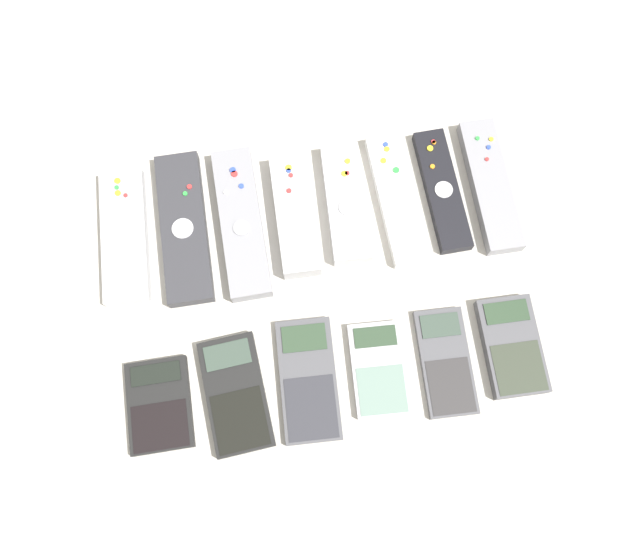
{
  "coord_description": "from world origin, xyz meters",
  "views": [
    {
      "loc": [
        -0.04,
        -0.2,
        0.78
      ],
      "look_at": [
        0.0,
        0.03,
        0.01
      ],
      "focal_mm": 35.0,
      "sensor_mm": 36.0,
      "label": 1
    }
  ],
  "objects_px": {
    "remote_6": "(442,190)",
    "calculator_5": "(512,346)",
    "calculator_1": "(236,394)",
    "remote_5": "(396,199)",
    "remote_3": "(295,215)",
    "remote_4": "(346,203)",
    "remote_7": "(490,185)",
    "remote_2": "(241,223)",
    "remote_1": "(184,228)",
    "remote_0": "(125,236)",
    "calculator_4": "(446,362)",
    "calculator_3": "(379,369)",
    "calculator_0": "(159,405)",
    "calculator_2": "(308,380)"
  },
  "relations": [
    {
      "from": "remote_6",
      "to": "calculator_5",
      "type": "bearing_deg",
      "value": -80.73
    },
    {
      "from": "calculator_1",
      "to": "remote_5",
      "type": "bearing_deg",
      "value": 38.44
    },
    {
      "from": "remote_3",
      "to": "remote_6",
      "type": "height_order",
      "value": "remote_3"
    },
    {
      "from": "remote_4",
      "to": "calculator_5",
      "type": "height_order",
      "value": "remote_4"
    },
    {
      "from": "remote_7",
      "to": "calculator_5",
      "type": "bearing_deg",
      "value": -95.96
    },
    {
      "from": "remote_2",
      "to": "remote_5",
      "type": "distance_m",
      "value": 0.21
    },
    {
      "from": "remote_1",
      "to": "remote_5",
      "type": "xyz_separation_m",
      "value": [
        0.29,
        -0.0,
        -0.0
      ]
    },
    {
      "from": "remote_6",
      "to": "calculator_5",
      "type": "distance_m",
      "value": 0.23
    },
    {
      "from": "remote_2",
      "to": "remote_6",
      "type": "height_order",
      "value": "remote_2"
    },
    {
      "from": "remote_0",
      "to": "remote_1",
      "type": "xyz_separation_m",
      "value": [
        0.08,
        -0.0,
        0.0
      ]
    },
    {
      "from": "remote_2",
      "to": "remote_3",
      "type": "bearing_deg",
      "value": -1.98
    },
    {
      "from": "remote_3",
      "to": "calculator_1",
      "type": "bearing_deg",
      "value": -114.65
    },
    {
      "from": "remote_1",
      "to": "remote_2",
      "type": "xyz_separation_m",
      "value": [
        0.08,
        -0.01,
        0.0
      ]
    },
    {
      "from": "calculator_4",
      "to": "remote_1",
      "type": "bearing_deg",
      "value": 145.66
    },
    {
      "from": "remote_5",
      "to": "calculator_3",
      "type": "bearing_deg",
      "value": -108.23
    },
    {
      "from": "remote_3",
      "to": "remote_4",
      "type": "bearing_deg",
      "value": 6.93
    },
    {
      "from": "calculator_4",
      "to": "calculator_0",
      "type": "bearing_deg",
      "value": -177.98
    },
    {
      "from": "remote_6",
      "to": "calculator_3",
      "type": "xyz_separation_m",
      "value": [
        -0.13,
        -0.22,
        -0.0
      ]
    },
    {
      "from": "remote_0",
      "to": "remote_1",
      "type": "relative_size",
      "value": 0.88
    },
    {
      "from": "remote_2",
      "to": "remote_5",
      "type": "bearing_deg",
      "value": -0.08
    },
    {
      "from": "remote_7",
      "to": "calculator_3",
      "type": "xyz_separation_m",
      "value": [
        -0.2,
        -0.22,
        -0.0
      ]
    },
    {
      "from": "calculator_4",
      "to": "calculator_5",
      "type": "relative_size",
      "value": 1.09
    },
    {
      "from": "remote_0",
      "to": "remote_7",
      "type": "xyz_separation_m",
      "value": [
        0.49,
        -0.01,
        0.0
      ]
    },
    {
      "from": "remote_7",
      "to": "calculator_2",
      "type": "relative_size",
      "value": 1.22
    },
    {
      "from": "remote_2",
      "to": "remote_1",
      "type": "bearing_deg",
      "value": 174.76
    },
    {
      "from": "remote_3",
      "to": "calculator_3",
      "type": "bearing_deg",
      "value": -70.29
    },
    {
      "from": "calculator_2",
      "to": "calculator_0",
      "type": "bearing_deg",
      "value": -176.55
    },
    {
      "from": "remote_4",
      "to": "remote_7",
      "type": "relative_size",
      "value": 0.88
    },
    {
      "from": "remote_4",
      "to": "remote_6",
      "type": "distance_m",
      "value": 0.13
    },
    {
      "from": "remote_1",
      "to": "remote_7",
      "type": "xyz_separation_m",
      "value": [
        0.42,
        -0.01,
        -0.0
      ]
    },
    {
      "from": "remote_6",
      "to": "calculator_1",
      "type": "relative_size",
      "value": 1.2
    },
    {
      "from": "calculator_2",
      "to": "remote_3",
      "type": "bearing_deg",
      "value": 88.86
    },
    {
      "from": "remote_0",
      "to": "remote_4",
      "type": "relative_size",
      "value": 1.1
    },
    {
      "from": "remote_5",
      "to": "calculator_2",
      "type": "relative_size",
      "value": 1.21
    },
    {
      "from": "remote_5",
      "to": "remote_4",
      "type": "bearing_deg",
      "value": 175.58
    },
    {
      "from": "remote_5",
      "to": "remote_7",
      "type": "relative_size",
      "value": 0.99
    },
    {
      "from": "remote_3",
      "to": "remote_7",
      "type": "height_order",
      "value": "remote_3"
    },
    {
      "from": "calculator_1",
      "to": "calculator_3",
      "type": "bearing_deg",
      "value": -3.15
    },
    {
      "from": "calculator_0",
      "to": "remote_2",
      "type": "bearing_deg",
      "value": 59.69
    },
    {
      "from": "remote_2",
      "to": "remote_3",
      "type": "height_order",
      "value": "remote_3"
    },
    {
      "from": "remote_1",
      "to": "calculator_0",
      "type": "relative_size",
      "value": 1.87
    },
    {
      "from": "remote_5",
      "to": "calculator_3",
      "type": "distance_m",
      "value": 0.23
    },
    {
      "from": "remote_7",
      "to": "calculator_1",
      "type": "relative_size",
      "value": 1.3
    },
    {
      "from": "calculator_2",
      "to": "remote_1",
      "type": "bearing_deg",
      "value": 123.47
    },
    {
      "from": "remote_1",
      "to": "remote_6",
      "type": "xyz_separation_m",
      "value": [
        0.35,
        -0.0,
        -0.0
      ]
    },
    {
      "from": "remote_4",
      "to": "calculator_1",
      "type": "xyz_separation_m",
      "value": [
        -0.18,
        -0.23,
        -0.0
      ]
    },
    {
      "from": "remote_1",
      "to": "remote_5",
      "type": "relative_size",
      "value": 1.11
    },
    {
      "from": "remote_0",
      "to": "calculator_4",
      "type": "height_order",
      "value": "remote_0"
    },
    {
      "from": "remote_0",
      "to": "remote_5",
      "type": "xyz_separation_m",
      "value": [
        0.37,
        -0.01,
        -0.0
      ]
    },
    {
      "from": "calculator_2",
      "to": "calculator_4",
      "type": "bearing_deg",
      "value": 1.31
    }
  ]
}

